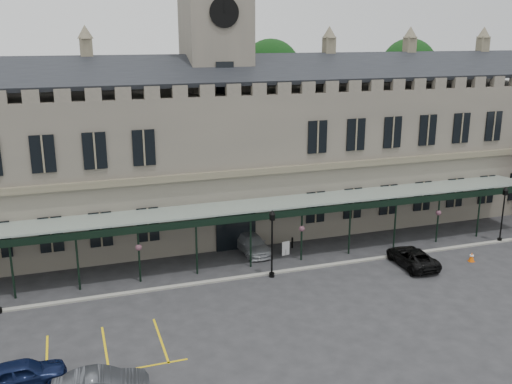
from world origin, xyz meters
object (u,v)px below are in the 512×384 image
object	(u,v)px
lamp_post_right	(503,209)
car_left_a	(23,374)
sign_board	(286,248)
traffic_cone	(472,257)
station_building	(218,157)
clock_tower	(216,76)
car_taxi	(252,243)
lamp_post_mid	(272,238)
car_van	(412,257)

from	to	relation	value
lamp_post_right	car_left_a	size ratio (longest dim) A/B	1.16
sign_board	traffic_cone	bearing A→B (deg)	-33.36
station_building	car_left_a	xyz separation A→B (m)	(-15.00, -19.09, -5.78)
clock_tower	car_taxi	distance (m)	13.83
car_taxi	lamp_post_mid	bearing A→B (deg)	-96.21
clock_tower	car_left_a	size ratio (longest dim) A/B	6.15
lamp_post_mid	station_building	bearing A→B (deg)	94.36
lamp_post_right	car_van	world-z (taller)	lamp_post_right
lamp_post_mid	lamp_post_right	distance (m)	20.14
car_left_a	car_van	distance (m)	27.12
car_taxi	clock_tower	bearing A→B (deg)	95.20
lamp_post_mid	lamp_post_right	bearing A→B (deg)	1.55
traffic_cone	car_van	distance (m)	4.77
lamp_post_mid	car_van	world-z (taller)	lamp_post_mid
lamp_post_mid	sign_board	size ratio (longest dim) A/B	4.44
clock_tower	traffic_cone	distance (m)	24.32
sign_board	car_left_a	xyz separation A→B (m)	(-18.26, -11.67, 0.15)
station_building	clock_tower	size ratio (longest dim) A/B	2.42
traffic_cone	car_taxi	world-z (taller)	car_taxi
sign_board	station_building	bearing A→B (deg)	104.39
station_building	traffic_cone	world-z (taller)	station_building
station_building	car_left_a	bearing A→B (deg)	-128.15
lamp_post_right	sign_board	distance (m)	18.08
station_building	lamp_post_right	world-z (taller)	station_building
station_building	lamp_post_mid	size ratio (longest dim) A/B	12.16
car_left_a	car_van	bearing A→B (deg)	-79.99
clock_tower	lamp_post_right	distance (m)	25.59
lamp_post_mid	car_left_a	xyz separation A→B (m)	(-15.83, -8.19, -2.24)
traffic_cone	car_left_a	bearing A→B (deg)	-169.03
traffic_cone	car_left_a	xyz separation A→B (m)	(-30.96, -6.00, 0.33)
lamp_post_right	traffic_cone	distance (m)	6.19
sign_board	clock_tower	bearing A→B (deg)	104.15
car_left_a	car_taxi	size ratio (longest dim) A/B	0.85
traffic_cone	lamp_post_right	bearing A→B (deg)	28.72
station_building	lamp_post_right	size ratio (longest dim) A/B	12.80
car_van	clock_tower	bearing A→B (deg)	-45.23
car_taxi	car_van	bearing A→B (deg)	-36.28
clock_tower	car_left_a	xyz separation A→B (m)	(-15.00, -19.18, -12.42)
sign_board	car_taxi	bearing A→B (deg)	136.83
clock_tower	traffic_cone	world-z (taller)	clock_tower
lamp_post_right	car_taxi	size ratio (longest dim) A/B	0.99
lamp_post_right	car_van	xyz separation A→B (m)	(-9.69, -1.97, -2.11)
traffic_cone	car_van	size ratio (longest dim) A/B	0.15
lamp_post_right	car_van	bearing A→B (deg)	-168.49
lamp_post_mid	car_van	size ratio (longest dim) A/B	1.03
station_building	lamp_post_right	bearing A→B (deg)	-26.29
clock_tower	sign_board	xyz separation A→B (m)	(3.26, -7.51, -12.57)
clock_tower	lamp_post_mid	distance (m)	15.01
traffic_cone	sign_board	bearing A→B (deg)	155.96
station_building	car_taxi	bearing A→B (deg)	-80.39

